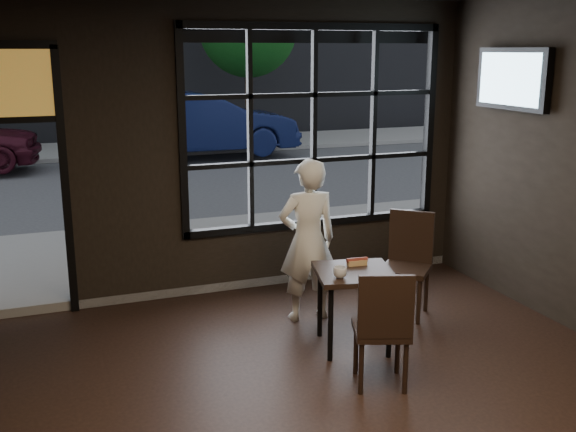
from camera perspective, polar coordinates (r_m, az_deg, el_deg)
name	(u,v)px	position (r m, az deg, el deg)	size (l,w,h in m)	color
window_frame	(314,128)	(7.63, 2.19, 7.47)	(3.06, 0.12, 2.28)	black
street_asphalt	(81,120)	(27.67, -17.12, 7.77)	(60.00, 41.00, 0.04)	#545456
cafe_table	(354,309)	(6.20, 5.57, -7.80)	(0.68, 0.68, 0.73)	black
chair_near	(381,326)	(5.52, 7.89, -9.23)	(0.43, 0.43, 1.00)	black
chair_window	(406,266)	(6.93, 9.94, -4.17)	(0.46, 0.46, 1.06)	black
man	(308,240)	(6.66, 1.67, -2.08)	(0.60, 0.39, 1.64)	silver
hotdog	(357,262)	(6.22, 5.86, -3.90)	(0.20, 0.08, 0.06)	tan
cup	(340,272)	(5.87, 4.42, -4.78)	(0.12, 0.12, 0.10)	silver
tv	(513,79)	(7.46, 18.50, 10.95)	(0.12, 1.08, 0.63)	black
navy_car	(202,124)	(16.83, -7.32, 7.72)	(1.63, 4.67, 1.54)	#0E173F
tree_right	(248,28)	(18.95, -3.39, 15.59)	(2.67, 2.67, 4.56)	#332114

